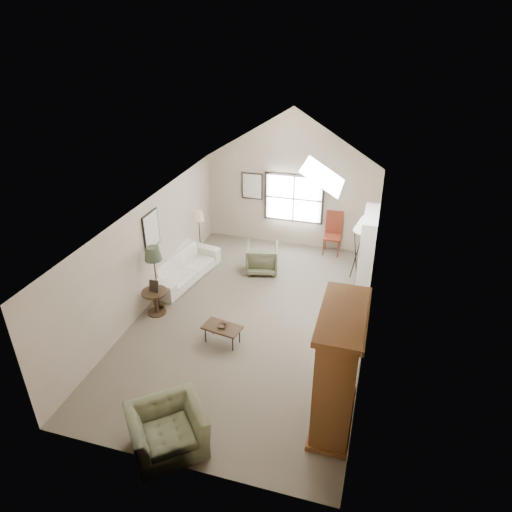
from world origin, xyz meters
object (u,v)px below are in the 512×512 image
(coffee_table, at_px, (222,335))
(side_chair, at_px, (333,234))
(armoire, at_px, (338,369))
(sofa, at_px, (183,267))
(armchair_near, at_px, (167,430))
(side_table, at_px, (156,302))
(armchair_far, at_px, (262,258))

(coffee_table, xyz_separation_m, side_chair, (1.64, 4.70, 0.41))
(armoire, relative_size, side_chair, 1.79)
(sofa, bearing_deg, armchair_near, -148.38)
(armoire, height_order, side_chair, armoire)
(armoire, height_order, coffee_table, armoire)
(coffee_table, distance_m, side_table, 1.93)
(armchair_far, distance_m, coffee_table, 3.16)
(armchair_near, distance_m, armchair_far, 5.86)
(sofa, height_order, armchair_near, armchair_near)
(armchair_near, bearing_deg, side_table, 79.89)
(armchair_near, relative_size, armchair_far, 1.35)
(coffee_table, xyz_separation_m, side_table, (-1.83, 0.59, 0.09))
(sofa, bearing_deg, coffee_table, -129.43)
(armchair_near, relative_size, side_chair, 0.93)
(sofa, relative_size, side_chair, 1.91)
(armoire, bearing_deg, coffee_table, 150.78)
(armchair_near, distance_m, side_table, 3.80)
(armoire, relative_size, side_table, 3.74)
(armoire, bearing_deg, sofa, 140.63)
(armchair_near, height_order, armchair_far, armchair_far)
(armoire, height_order, side_table, armoire)
(armoire, xyz_separation_m, side_table, (-4.34, 1.99, -0.81))
(armchair_near, bearing_deg, coffee_table, 51.30)
(armchair_far, bearing_deg, side_table, 41.49)
(side_table, xyz_separation_m, side_chair, (3.47, 4.11, 0.32))
(armoire, xyz_separation_m, armchair_far, (-2.52, 4.56, -0.71))
(armoire, xyz_separation_m, sofa, (-4.38, 3.59, -0.76))
(armoire, distance_m, armchair_near, 2.87)
(sofa, relative_size, armchair_near, 2.05)
(sofa, height_order, armchair_far, armchair_far)
(coffee_table, bearing_deg, armchair_near, -88.70)
(side_table, bearing_deg, armoire, -24.67)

